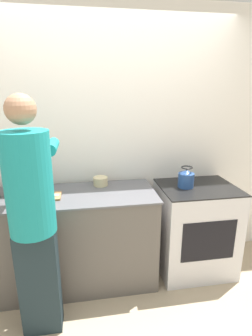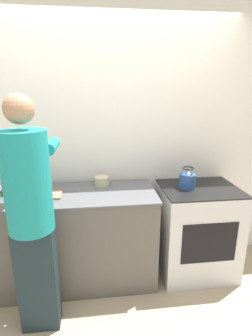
% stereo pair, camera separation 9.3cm
% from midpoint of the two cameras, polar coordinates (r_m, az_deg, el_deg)
% --- Properties ---
extents(ground_plane, '(12.00, 12.00, 0.00)m').
position_cam_midpoint_polar(ground_plane, '(2.66, -1.03, -26.27)').
color(ground_plane, tan).
extents(wall_back, '(8.00, 0.05, 2.60)m').
position_cam_midpoint_polar(wall_back, '(2.66, -2.68, 5.59)').
color(wall_back, white).
rests_on(wall_back, ground_plane).
extents(counter, '(1.62, 0.62, 0.91)m').
position_cam_midpoint_polar(counter, '(2.62, -11.11, -14.78)').
color(counter, '#5B5651').
rests_on(counter, ground_plane).
extents(oven, '(0.74, 0.60, 0.91)m').
position_cam_midpoint_polar(oven, '(2.81, 16.01, -12.85)').
color(oven, silver).
rests_on(oven, ground_plane).
extents(person, '(0.36, 0.60, 1.79)m').
position_cam_midpoint_polar(person, '(1.98, -18.71, -9.11)').
color(person, '#1C2B32').
rests_on(person, ground_plane).
extents(cutting_board, '(0.32, 0.18, 0.02)m').
position_cam_midpoint_polar(cutting_board, '(2.41, -16.58, -5.76)').
color(cutting_board, '#A87A4C').
rests_on(cutting_board, counter).
extents(knife, '(0.25, 0.09, 0.01)m').
position_cam_midpoint_polar(knife, '(2.42, -16.19, -5.36)').
color(knife, silver).
rests_on(knife, cutting_board).
extents(kettle, '(0.15, 0.15, 0.20)m').
position_cam_midpoint_polar(kettle, '(2.56, 14.25, -2.43)').
color(kettle, '#284C8C').
rests_on(kettle, oven).
extents(bowl_prep, '(0.14, 0.14, 0.08)m').
position_cam_midpoint_polar(bowl_prep, '(2.58, -4.29, -2.82)').
color(bowl_prep, '#C6B789').
rests_on(bowl_prep, counter).
extents(canister_jar, '(0.16, 0.16, 0.17)m').
position_cam_midpoint_polar(canister_jar, '(2.57, -22.06, -3.12)').
color(canister_jar, '#4C4C51').
rests_on(canister_jar, counter).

